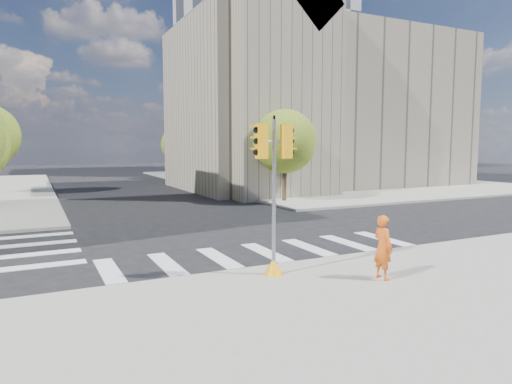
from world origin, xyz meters
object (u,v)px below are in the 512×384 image
lamp_near (264,135)px  photographer (383,247)px  lamp_far (201,137)px  traffic_signal (274,209)px

lamp_near → photographer: 22.13m
lamp_far → traffic_signal: 34.46m
lamp_near → traffic_signal: lamp_near is taller
traffic_signal → lamp_far: bearing=76.1°
photographer → lamp_near: bearing=-19.1°
lamp_far → photographer: lamp_far is taller
lamp_near → lamp_far: (0.00, 14.00, 0.00)m
traffic_signal → photographer: bearing=-31.7°
lamp_far → photographer: (-6.92, -34.72, -3.54)m
lamp_near → traffic_signal: size_ratio=1.81×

